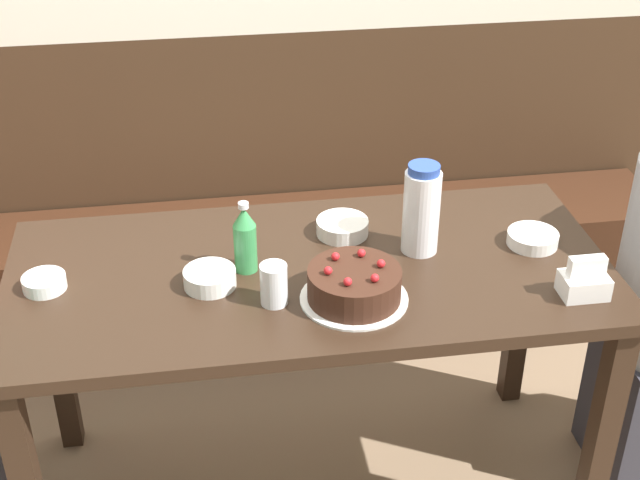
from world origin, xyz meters
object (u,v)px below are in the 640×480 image
(birthday_cake, at_px, (354,285))
(glass_water_tall, at_px, (274,284))
(bench_seat, at_px, (278,272))
(bowl_side_dish, at_px, (44,283))
(water_pitcher, at_px, (421,209))
(bowl_soup_white, at_px, (342,227))
(bowl_sauce_shallow, at_px, (210,278))
(bowl_rice_small, at_px, (533,239))
(napkin_holder, at_px, (584,281))
(soju_bottle, at_px, (245,239))

(birthday_cake, xyz_separation_m, glass_water_tall, (-0.19, 0.02, 0.01))
(bench_seat, relative_size, bowl_side_dish, 26.50)
(bowl_side_dish, xyz_separation_m, glass_water_tall, (0.54, -0.14, 0.03))
(water_pitcher, distance_m, bowl_soup_white, 0.23)
(bowl_side_dish, bearing_deg, bowl_soup_white, 11.01)
(bowl_soup_white, bearing_deg, bowl_sauce_shallow, -151.62)
(bench_seat, xyz_separation_m, bowl_rice_small, (0.59, -0.80, 0.56))
(bowl_side_dish, relative_size, bowl_sauce_shallow, 0.82)
(birthday_cake, height_order, bowl_side_dish, birthday_cake)
(bowl_soup_white, relative_size, glass_water_tall, 1.34)
(napkin_holder, relative_size, bowl_rice_small, 0.83)
(water_pitcher, xyz_separation_m, bowl_rice_small, (0.30, -0.02, -0.10))
(water_pitcher, bearing_deg, soju_bottle, -176.78)
(birthday_cake, height_order, bowl_sauce_shallow, birthday_cake)
(water_pitcher, xyz_separation_m, napkin_holder, (0.34, -0.26, -0.08))
(glass_water_tall, bearing_deg, bowl_side_dish, 165.23)
(napkin_holder, height_order, bowl_soup_white, napkin_holder)
(bench_seat, bearing_deg, bowl_rice_small, -53.67)
(bowl_soup_white, bearing_deg, bowl_side_dish, -168.99)
(bench_seat, xyz_separation_m, bowl_side_dish, (-0.64, -0.82, 0.56))
(soju_bottle, distance_m, glass_water_tall, 0.17)
(glass_water_tall, bearing_deg, birthday_cake, -5.05)
(water_pitcher, relative_size, bowl_soup_white, 1.75)
(water_pitcher, bearing_deg, bowl_side_dish, -177.69)
(bowl_rice_small, relative_size, glass_water_tall, 1.28)
(birthday_cake, xyz_separation_m, bowl_soup_white, (0.03, 0.31, -0.02))
(birthday_cake, bearing_deg, napkin_holder, -6.59)
(birthday_cake, relative_size, soju_bottle, 1.36)
(napkin_holder, bearing_deg, bowl_soup_white, 144.51)
(bench_seat, bearing_deg, bowl_side_dish, -128.11)
(water_pitcher, relative_size, soju_bottle, 1.29)
(napkin_holder, relative_size, bowl_soup_white, 0.79)
(bowl_side_dish, bearing_deg, bench_seat, 51.89)
(birthday_cake, bearing_deg, bowl_sauce_shallow, 161.53)
(napkin_holder, height_order, glass_water_tall, napkin_holder)
(birthday_cake, xyz_separation_m, napkin_holder, (0.54, -0.06, -0.00))
(bowl_side_dish, xyz_separation_m, bowl_sauce_shallow, (0.39, -0.05, 0.00))
(birthday_cake, bearing_deg, soju_bottle, 144.53)
(water_pitcher, relative_size, bowl_rice_small, 1.83)
(bench_seat, distance_m, bowl_side_dish, 1.19)
(soju_bottle, distance_m, napkin_holder, 0.82)
(bowl_rice_small, bearing_deg, water_pitcher, 176.32)
(soju_bottle, height_order, bowl_soup_white, soju_bottle)
(water_pitcher, distance_m, bowl_rice_small, 0.32)
(bowl_soup_white, bearing_deg, soju_bottle, -153.29)
(napkin_holder, bearing_deg, bowl_sauce_shallow, 168.76)
(bench_seat, relative_size, bowl_soup_white, 20.01)
(bench_seat, relative_size, soju_bottle, 14.68)
(birthday_cake, relative_size, bowl_sauce_shallow, 2.03)
(bowl_soup_white, relative_size, bowl_rice_small, 1.05)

